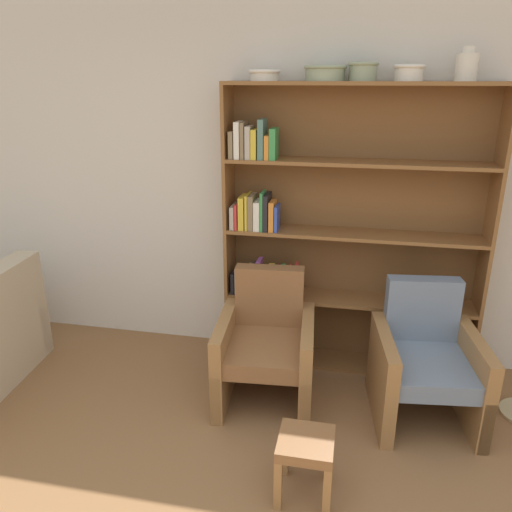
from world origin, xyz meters
name	(u,v)px	position (x,y,z in m)	size (l,w,h in m)	color
wall_back	(313,184)	(0.00, 2.57, 1.38)	(12.00, 0.06, 2.75)	silver
bookshelf	(329,237)	(0.15, 2.40, 1.03)	(1.85, 0.30, 2.10)	brown
bowl_sage	(264,74)	(-0.34, 2.38, 2.14)	(0.21, 0.21, 0.07)	silver
bowl_terracotta	(325,72)	(0.07, 2.38, 2.16)	(0.28, 0.28, 0.10)	gray
bowl_olive	(363,70)	(0.31, 2.38, 2.17)	(0.20, 0.20, 0.12)	gray
bowl_cream	(409,72)	(0.60, 2.38, 2.16)	(0.20, 0.20, 0.10)	silver
vase_tall	(467,66)	(0.94, 2.38, 2.19)	(0.13, 0.13, 0.20)	silver
armchair_leather	(266,346)	(-0.22, 1.86, 0.38)	(0.69, 0.73, 0.88)	olive
armchair_cushioned	(425,362)	(0.84, 1.86, 0.38)	(0.72, 0.75, 0.88)	olive
footstool	(306,451)	(0.15, 1.00, 0.28)	(0.29, 0.29, 0.36)	olive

